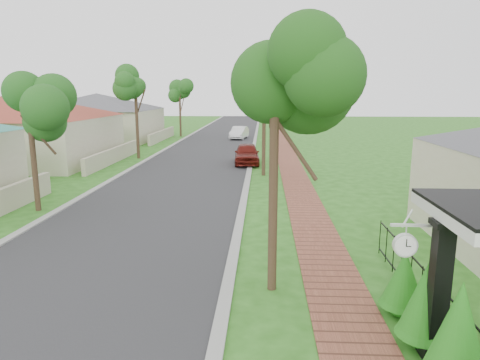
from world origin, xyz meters
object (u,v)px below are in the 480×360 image
(utility_pole, at_px, (272,109))
(station_clock, at_px, (406,244))
(porch_post, at_px, (438,297))
(near_tree, at_px, (275,88))
(parked_car_white, at_px, (239,133))
(parked_car_red, at_px, (247,154))

(utility_pole, xyz_separation_m, station_clock, (2.08, -17.46, -1.74))
(porch_post, xyz_separation_m, utility_pole, (-2.57, 17.86, 2.57))
(near_tree, height_order, station_clock, near_tree)
(near_tree, xyz_separation_m, utility_pole, (0.27, 15.36, -1.03))
(near_tree, relative_size, utility_pole, 0.81)
(porch_post, xyz_separation_m, station_clock, (-0.49, 0.40, 0.83))
(near_tree, bearing_deg, porch_post, -41.38)
(parked_car_white, bearing_deg, porch_post, -72.23)
(porch_post, xyz_separation_m, parked_car_white, (-5.55, 36.64, -0.49))
(parked_car_red, bearing_deg, station_clock, -82.56)
(parked_car_red, bearing_deg, utility_pole, -65.24)
(parked_car_white, xyz_separation_m, utility_pole, (2.98, -18.78, 3.06))
(parked_car_white, bearing_deg, parked_car_red, -75.76)
(porch_post, height_order, parked_car_white, porch_post)
(parked_car_red, distance_m, utility_pole, 4.57)
(porch_post, bearing_deg, utility_pole, 98.19)
(utility_pole, distance_m, station_clock, 17.67)
(parked_car_white, xyz_separation_m, station_clock, (5.06, -36.24, 1.32))
(porch_post, relative_size, near_tree, 0.43)
(near_tree, bearing_deg, station_clock, -41.86)
(near_tree, height_order, utility_pole, utility_pole)
(parked_car_red, relative_size, station_clock, 5.41)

